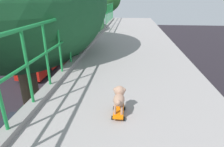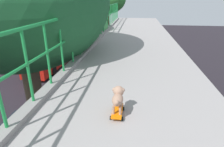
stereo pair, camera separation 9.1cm
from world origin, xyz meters
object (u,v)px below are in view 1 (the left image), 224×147
toy_skateboard (119,111)px  small_dog (119,96)px  car_green_fifth (18,129)px  city_bus (47,52)px

toy_skateboard → small_dog: 0.22m
car_green_fifth → small_dog: bearing=-44.3°
car_green_fifth → small_dog: (6.32, -6.17, 5.89)m
toy_skateboard → small_dog: bearing=90.1°
small_dog → city_bus: bearing=117.6°
city_bus → small_dog: small_dog is taller
city_bus → toy_skateboard: size_ratio=25.18×
city_bus → car_green_fifth: bearing=-74.7°
small_dog → toy_skateboard: bearing=-89.9°
city_bus → toy_skateboard: 21.46m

